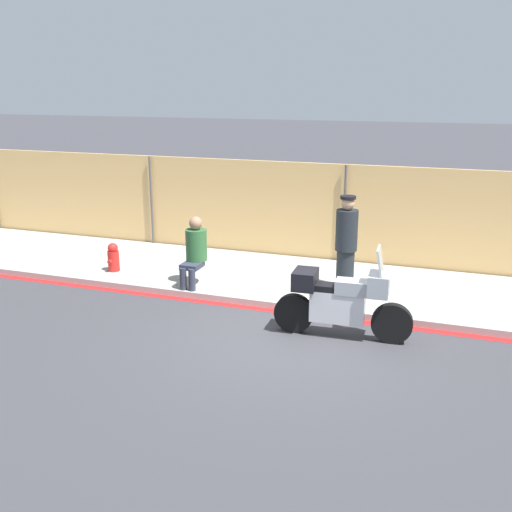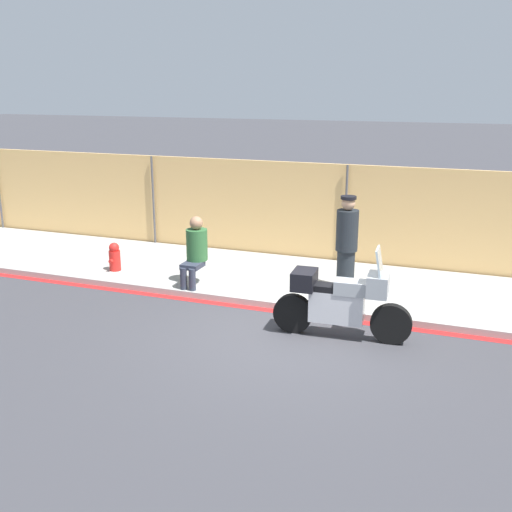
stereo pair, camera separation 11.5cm
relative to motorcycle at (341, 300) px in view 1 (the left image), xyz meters
name	(u,v)px [view 1 (the left image)]	position (x,y,z in m)	size (l,w,h in m)	color
ground_plane	(290,337)	(-0.76, -0.27, -0.62)	(120.00, 120.00, 0.00)	#38383D
sidewalk	(327,284)	(-0.76, 2.36, -0.56)	(35.46, 3.07, 0.12)	#9E9E99
curb_paint_stripe	(306,315)	(-0.76, 0.73, -0.62)	(35.46, 0.18, 0.01)	red
storefront_fence	(345,216)	(-0.76, 3.98, 0.51)	(33.69, 0.17, 2.27)	#E5B26B
motorcycle	(341,300)	(0.00, 0.00, 0.00)	(2.22, 0.58, 1.53)	black
officer_standing	(346,242)	(-0.34, 2.01, 0.43)	(0.41, 0.41, 1.82)	#1E2328
person_seated_on_curb	(195,248)	(-3.16, 1.30, 0.24)	(0.42, 0.71, 1.35)	#2D3342
fire_hydrant	(113,257)	(-5.17, 1.53, -0.20)	(0.24, 0.30, 0.61)	red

